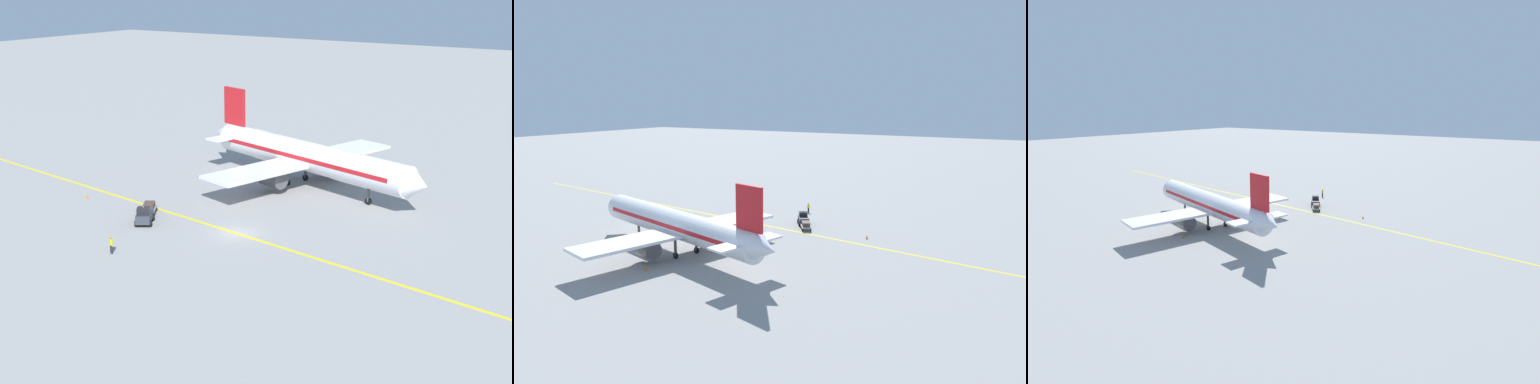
{
  "view_description": "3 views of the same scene",
  "coord_description": "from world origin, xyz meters",
  "views": [
    {
      "loc": [
        55.39,
        38.89,
        25.1
      ],
      "look_at": [
        -1.18,
        1.63,
        4.35
      ],
      "focal_mm": 50.0,
      "sensor_mm": 36.0,
      "label": 1
    },
    {
      "loc": [
        -66.11,
        -43.98,
        19.69
      ],
      "look_at": [
        4.23,
        -2.76,
        4.39
      ],
      "focal_mm": 35.0,
      "sensor_mm": 36.0,
      "label": 2
    },
    {
      "loc": [
        -63.73,
        -49.26,
        19.82
      ],
      "look_at": [
        -1.74,
        -5.25,
        3.17
      ],
      "focal_mm": 28.0,
      "sensor_mm": 36.0,
      "label": 3
    }
  ],
  "objects": [
    {
      "name": "traffic_cone_near_nose",
      "position": [
        -25.75,
        -3.61,
        0.28
      ],
      "size": [
        0.32,
        0.32,
        0.55
      ],
      "primitive_type": "cone",
      "color": "orange",
      "rests_on": "ground"
    },
    {
      "name": "airplane_at_gate",
      "position": [
        -18.62,
        -2.53,
        3.71
      ],
      "size": [
        28.39,
        35.02,
        10.6
      ],
      "color": "white",
      "rests_on": "ground"
    },
    {
      "name": "apron_yellow_centreline",
      "position": [
        0.0,
        0.0,
        0.0
      ],
      "size": [
        17.12,
        118.89,
        0.01
      ],
      "primitive_type": "cube",
      "rotation": [
        0.0,
        0.0,
        -0.14
      ],
      "color": "yellow",
      "rests_on": "ground"
    },
    {
      "name": "ground_crew_worker",
      "position": [
        10.9,
        -6.66,
        0.91
      ],
      "size": [
        0.34,
        0.54,
        1.68
      ],
      "color": "#23232D",
      "rests_on": "ground"
    },
    {
      "name": "baggage_tug_dark",
      "position": [
        2.94,
        -9.66,
        0.9
      ],
      "size": [
        3.33,
        2.91,
        2.11
      ],
      "color": "#333842",
      "rests_on": "ground"
    },
    {
      "name": "ground_plane",
      "position": [
        0.0,
        0.0,
        0.0
      ],
      "size": [
        400.0,
        400.0,
        0.0
      ],
      "primitive_type": "plane",
      "color": "gray"
    },
    {
      "name": "traffic_cone_mid_apron",
      "position": [
        0.03,
        -21.22,
        0.28
      ],
      "size": [
        0.32,
        0.32,
        0.55
      ],
      "primitive_type": "cone",
      "color": "orange",
      "rests_on": "ground"
    },
    {
      "name": "baggage_cart_trailing",
      "position": [
        0.18,
        -11.46,
        0.76
      ],
      "size": [
        2.94,
        2.59,
        1.24
      ],
      "color": "gray",
      "rests_on": "ground"
    }
  ]
}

